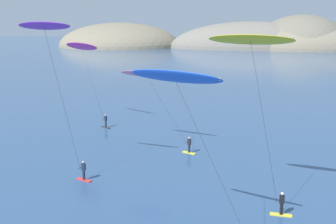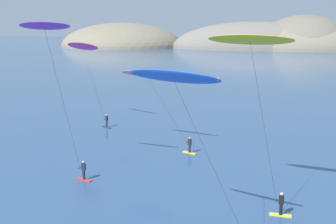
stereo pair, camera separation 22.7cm
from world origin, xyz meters
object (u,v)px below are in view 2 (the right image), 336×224
object	(u,v)px
kitesurfer_blue	(180,92)
kitesurfer_magenta	(84,51)
kitesurfer_purple	(48,42)
kitesurfer_yellow	(252,52)
kitesurfer_pink	(150,79)

from	to	relation	value
kitesurfer_blue	kitesurfer_magenta	bearing A→B (deg)	118.75
kitesurfer_blue	kitesurfer_magenta	xyz separation A→B (m)	(-15.92, 29.02, -0.11)
kitesurfer_purple	kitesurfer_yellow	bearing A→B (deg)	-14.67
kitesurfer_yellow	kitesurfer_magenta	distance (m)	30.48
kitesurfer_yellow	kitesurfer_pink	size ratio (longest dim) A/B	1.45
kitesurfer_pink	kitesurfer_purple	distance (m)	12.29
kitesurfer_blue	kitesurfer_pink	distance (m)	20.72
kitesurfer_blue	kitesurfer_pink	xyz separation A→B (m)	(-5.63, 19.82, -2.22)
kitesurfer_blue	kitesurfer_purple	xyz separation A→B (m)	(-12.03, 10.23, 2.05)
kitesurfer_yellow	kitesurfer_purple	bearing A→B (deg)	165.33
kitesurfer_magenta	kitesurfer_yellow	bearing A→B (deg)	-49.07
kitesurfer_yellow	kitesurfer_purple	xyz separation A→B (m)	(-16.04, 4.20, 0.31)
kitesurfer_blue	kitesurfer_magenta	world-z (taller)	kitesurfer_blue
kitesurfer_purple	kitesurfer_pink	bearing A→B (deg)	56.28
kitesurfer_yellow	kitesurfer_magenta	size ratio (longest dim) A/B	1.18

